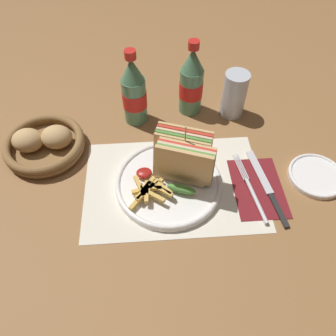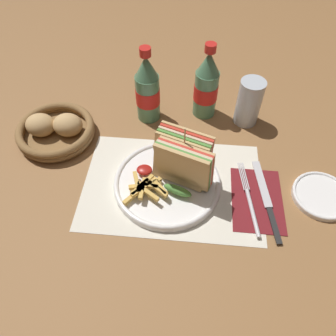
# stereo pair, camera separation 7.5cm
# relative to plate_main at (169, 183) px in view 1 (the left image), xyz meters

# --- Properties ---
(ground_plane) EXTENTS (4.00, 4.00, 0.00)m
(ground_plane) POSITION_rel_plate_main_xyz_m (-0.00, -0.01, -0.01)
(ground_plane) COLOR olive
(placemat) EXTENTS (0.41, 0.28, 0.00)m
(placemat) POSITION_rel_plate_main_xyz_m (0.01, 0.00, -0.01)
(placemat) COLOR silver
(placemat) RESTS_ON ground_plane
(plate_main) EXTENTS (0.25, 0.25, 0.02)m
(plate_main) POSITION_rel_plate_main_xyz_m (0.00, 0.00, 0.00)
(plate_main) COLOR white
(plate_main) RESTS_ON ground_plane
(club_sandwich) EXTENTS (0.14, 0.12, 0.16)m
(club_sandwich) POSITION_rel_plate_main_xyz_m (0.03, 0.01, 0.07)
(club_sandwich) COLOR tan
(club_sandwich) RESTS_ON plate_main
(fries_pile) EXTENTS (0.10, 0.08, 0.02)m
(fries_pile) POSITION_rel_plate_main_xyz_m (-0.04, -0.03, 0.02)
(fries_pile) COLOR gold
(fries_pile) RESTS_ON plate_main
(ketchup_blob) EXTENTS (0.04, 0.03, 0.01)m
(ketchup_blob) POSITION_rel_plate_main_xyz_m (-0.06, 0.02, 0.02)
(ketchup_blob) COLOR maroon
(ketchup_blob) RESTS_ON plate_main
(napkin) EXTENTS (0.11, 0.17, 0.00)m
(napkin) POSITION_rel_plate_main_xyz_m (0.21, -0.02, -0.01)
(napkin) COLOR maroon
(napkin) RESTS_ON ground_plane
(fork) EXTENTS (0.04, 0.20, 0.01)m
(fork) POSITION_rel_plate_main_xyz_m (0.19, -0.04, -0.00)
(fork) COLOR silver
(fork) RESTS_ON napkin
(knife) EXTENTS (0.05, 0.22, 0.00)m
(knife) POSITION_rel_plate_main_xyz_m (0.23, -0.02, -0.00)
(knife) COLOR black
(knife) RESTS_ON napkin
(coke_bottle_near) EXTENTS (0.06, 0.06, 0.21)m
(coke_bottle_near) POSITION_rel_plate_main_xyz_m (-0.07, 0.23, 0.08)
(coke_bottle_near) COLOR #4C7F5B
(coke_bottle_near) RESTS_ON ground_plane
(coke_bottle_far) EXTENTS (0.06, 0.06, 0.21)m
(coke_bottle_far) POSITION_rel_plate_main_xyz_m (0.08, 0.26, 0.08)
(coke_bottle_far) COLOR #4C7F5B
(coke_bottle_far) RESTS_ON ground_plane
(glass_near) EXTENTS (0.06, 0.06, 0.13)m
(glass_near) POSITION_rel_plate_main_xyz_m (0.19, 0.24, 0.05)
(glass_near) COLOR silver
(glass_near) RESTS_ON ground_plane
(bread_basket) EXTENTS (0.20, 0.20, 0.07)m
(bread_basket) POSITION_rel_plate_main_xyz_m (-0.30, 0.13, 0.01)
(bread_basket) COLOR olive
(bread_basket) RESTS_ON ground_plane
(side_saucer) EXTENTS (0.13, 0.13, 0.01)m
(side_saucer) POSITION_rel_plate_main_xyz_m (0.35, -0.00, -0.00)
(side_saucer) COLOR white
(side_saucer) RESTS_ON ground_plane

